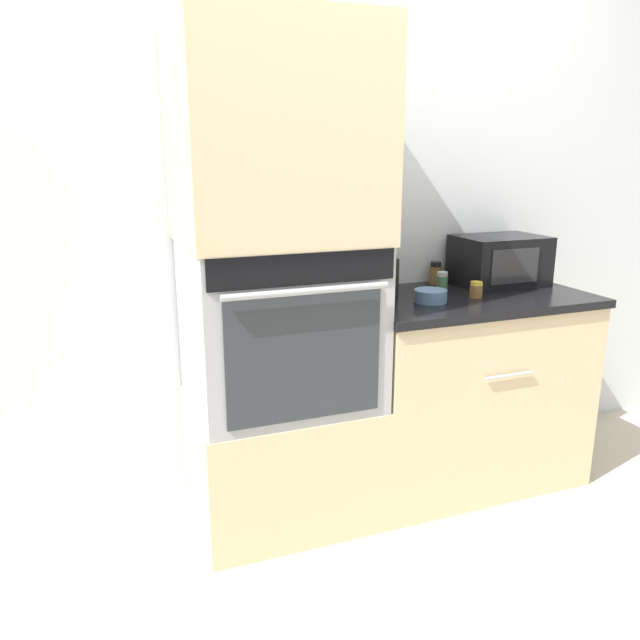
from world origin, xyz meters
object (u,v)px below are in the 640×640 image
bowl (430,296)px  condiment_jar_far (378,290)px  knife_block (383,276)px  condiment_jar_back (476,290)px  condiment_jar_near (442,281)px  microwave (499,261)px  condiment_jar_mid (435,273)px  wall_oven (279,323)px

bowl → condiment_jar_far: size_ratio=1.22×
knife_block → bowl: bearing=-58.5°
condiment_jar_back → condiment_jar_near: bearing=108.6°
microwave → condiment_jar_mid: microwave is taller
bowl → wall_oven: bearing=174.3°
microwave → condiment_jar_near: 0.32m
knife_block → condiment_jar_far: knife_block is taller
wall_oven → condiment_jar_mid: size_ratio=6.62×
condiment_jar_far → knife_block: bearing=56.0°
wall_oven → knife_block: size_ratio=3.36×
bowl → microwave: bearing=21.9°
knife_block → condiment_jar_far: bearing=-124.0°
microwave → bowl: bearing=-158.1°
condiment_jar_back → bowl: bearing=-179.2°
microwave → knife_block: 0.60m
bowl → condiment_jar_back: size_ratio=1.96×
condiment_jar_near → bowl: bearing=-132.7°
knife_block → condiment_jar_back: knife_block is taller
knife_block → bowl: 0.24m
condiment_jar_near → condiment_jar_back: bearing=-71.4°
condiment_jar_near → condiment_jar_far: bearing=-163.3°
condiment_jar_far → condiment_jar_back: condiment_jar_far is taller
microwave → knife_block: microwave is taller
wall_oven → condiment_jar_near: (0.80, 0.12, 0.09)m
condiment_jar_mid → condiment_jar_back: bearing=-87.4°
knife_block → condiment_jar_mid: (0.33, 0.11, -0.03)m
wall_oven → bowl: 0.64m
condiment_jar_far → wall_oven: bearing=-179.5°
bowl → condiment_jar_far: 0.22m
wall_oven → condiment_jar_far: (0.42, 0.00, 0.10)m
microwave → condiment_jar_back: 0.32m
condiment_jar_mid → microwave: bearing=-24.6°
condiment_jar_far → condiment_jar_back: bearing=-8.3°
microwave → condiment_jar_near: (-0.31, -0.01, -0.07)m
wall_oven → condiment_jar_back: bearing=-4.0°
bowl → condiment_jar_near: (0.17, 0.18, 0.01)m
condiment_jar_mid → condiment_jar_near: bearing=-108.8°
condiment_jar_near → condiment_jar_back: (0.06, -0.18, -0.01)m
wall_oven → condiment_jar_back: 0.86m
wall_oven → knife_block: (0.51, 0.13, 0.13)m
wall_oven → condiment_jar_mid: bearing=16.4°
condiment_jar_far → condiment_jar_back: 0.44m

